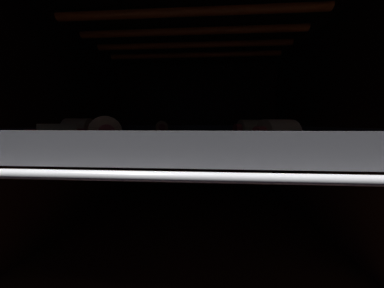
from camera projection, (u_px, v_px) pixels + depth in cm
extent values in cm
cube|color=black|center=(191.00, 230.00, 35.42)|extent=(53.39, 51.50, 1.20)
cube|color=black|center=(196.00, 127.00, 57.93)|extent=(53.39, 1.20, 39.97)
cube|color=black|center=(61.00, 129.00, 34.58)|extent=(1.20, 49.10, 39.97)
cube|color=black|center=(333.00, 130.00, 31.42)|extent=(1.20, 49.10, 39.97)
cube|color=black|center=(190.00, 13.00, 30.58)|extent=(53.39, 51.50, 1.20)
cylinder|color=#F25919|center=(188.00, 12.00, 25.58)|extent=(40.79, 1.22, 1.22)
cylinder|color=#F25919|center=(190.00, 31.00, 30.93)|extent=(40.79, 1.22, 1.22)
cylinder|color=#F25919|center=(192.00, 45.00, 36.28)|extent=(40.79, 1.22, 1.22)
cylinder|color=#F25919|center=(194.00, 55.00, 41.64)|extent=(40.79, 1.22, 1.22)
cylinder|color=#B7B7BC|center=(72.00, 142.00, 34.76)|extent=(0.75, 48.12, 0.75)
cylinder|color=#B7B7BC|center=(320.00, 144.00, 31.85)|extent=(0.75, 48.12, 0.75)
cylinder|color=#B7B7BC|center=(170.00, 177.00, 12.11)|extent=(47.97, 0.75, 0.75)
cylinder|color=#B7B7BC|center=(180.00, 161.00, 17.41)|extent=(47.97, 0.75, 0.75)
cylinder|color=#B7B7BC|center=(185.00, 152.00, 22.70)|extent=(47.97, 0.75, 0.75)
cylinder|color=#B7B7BC|center=(188.00, 147.00, 28.00)|extent=(47.97, 0.75, 0.75)
cylinder|color=#B7B7BC|center=(191.00, 143.00, 33.30)|extent=(47.97, 0.75, 0.75)
cylinder|color=#B7B7BC|center=(192.00, 140.00, 38.60)|extent=(47.97, 0.75, 0.75)
cylinder|color=#B7B7BC|center=(193.00, 138.00, 43.90)|extent=(47.97, 0.75, 0.75)
cylinder|color=#B7B7BC|center=(194.00, 137.00, 49.20)|extent=(47.97, 0.75, 0.75)
cylinder|color=#B7B7BC|center=(195.00, 135.00, 54.50)|extent=(47.97, 0.75, 0.75)
cube|color=#4C4C51|center=(191.00, 139.00, 33.21)|extent=(43.19, 41.10, 0.87)
cube|color=#4C4C51|center=(172.00, 144.00, 13.07)|extent=(43.19, 0.80, 1.94)
cube|color=#4C4C51|center=(195.00, 129.00, 53.02)|extent=(43.19, 0.80, 1.94)
cube|color=#4C4C51|center=(85.00, 131.00, 34.33)|extent=(0.80, 41.10, 1.94)
cube|color=#4C4C51|center=(305.00, 132.00, 31.76)|extent=(0.80, 41.10, 1.94)
cylinder|color=#E2C582|center=(79.00, 129.00, 28.20)|extent=(3.93, 3.50, 3.35)
cylinder|color=#C64C42|center=(64.00, 129.00, 28.24)|extent=(1.24, 1.64, 1.60)
cylinder|color=#C64C42|center=(94.00, 129.00, 28.15)|extent=(1.24, 1.64, 1.60)
cylinder|color=#ECBD75|center=(162.00, 127.00, 45.97)|extent=(4.07, 4.47, 3.20)
cylinder|color=#C64C42|center=(162.00, 127.00, 43.57)|extent=(1.96, 1.56, 1.72)
cylinder|color=#C64C42|center=(161.00, 127.00, 48.37)|extent=(1.96, 1.56, 1.72)
cylinder|color=#EABB74|center=(105.00, 131.00, 19.94)|extent=(4.83, 4.94, 3.30)
cylinder|color=#C64C42|center=(103.00, 130.00, 22.02)|extent=(1.91, 1.82, 1.51)
cylinder|color=#C64C42|center=(106.00, 132.00, 17.86)|extent=(1.91, 1.82, 1.51)
cylinder|color=#D5C580|center=(58.00, 134.00, 21.30)|extent=(4.47, 4.35, 2.47)
cylinder|color=#C64C42|center=(81.00, 133.00, 22.78)|extent=(1.58, 1.59, 1.16)
cylinder|color=#C64C42|center=(31.00, 134.00, 19.81)|extent=(1.58, 1.59, 1.16)
cylinder|color=#D3C67E|center=(252.00, 129.00, 28.08)|extent=(4.74, 4.03, 3.12)
cylinder|color=#C64C42|center=(266.00, 129.00, 28.53)|extent=(1.29, 1.92, 1.76)
cylinder|color=#C64C42|center=(237.00, 129.00, 27.62)|extent=(1.29, 1.92, 1.76)
cylinder|color=#DAB377|center=(283.00, 128.00, 32.22)|extent=(4.64, 4.48, 3.21)
cylinder|color=#C64C42|center=(292.00, 128.00, 33.13)|extent=(1.70, 2.03, 1.76)
cylinder|color=#C64C42|center=(275.00, 128.00, 31.31)|extent=(1.70, 2.03, 1.76)
cylinder|color=#E2C382|center=(277.00, 132.00, 19.89)|extent=(4.65, 4.09, 2.96)
cylinder|color=#C64C42|center=(294.00, 132.00, 20.56)|extent=(1.41, 1.65, 1.39)
cylinder|color=#C64C42|center=(259.00, 133.00, 19.22)|extent=(1.41, 1.65, 1.39)
cylinder|color=#D9B379|center=(253.00, 127.00, 48.63)|extent=(4.83, 4.13, 2.80)
cylinder|color=#C64C42|center=(246.00, 128.00, 47.81)|extent=(1.53, 1.70, 1.39)
cylinder|color=#C64C42|center=(261.00, 127.00, 49.45)|extent=(1.53, 1.70, 1.39)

